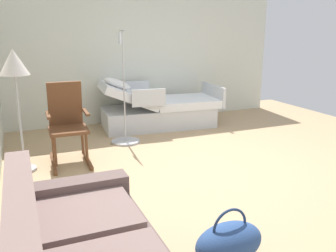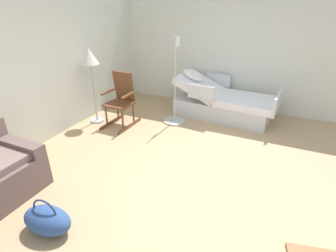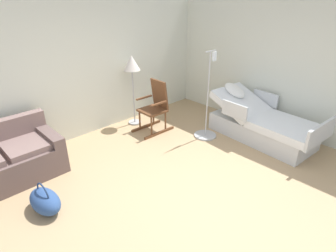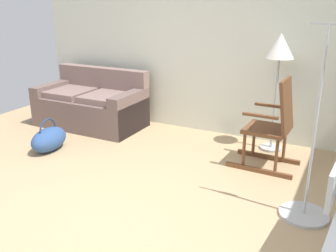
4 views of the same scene
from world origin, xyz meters
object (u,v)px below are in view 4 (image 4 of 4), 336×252
(rocking_chair, at_px, (273,126))
(duffel_bag, at_px, (49,139))
(couch, at_px, (92,106))
(iv_pole, at_px, (308,192))
(floor_lamp, at_px, (280,54))

(rocking_chair, height_order, duffel_bag, rocking_chair)
(couch, xyz_separation_m, iv_pole, (3.32, -1.20, -0.06))
(floor_lamp, relative_size, iv_pole, 0.88)
(couch, height_order, floor_lamp, floor_lamp)
(rocking_chair, bearing_deg, floor_lamp, 101.19)
(couch, relative_size, duffel_bag, 2.74)
(rocking_chair, distance_m, floor_lamp, 0.92)
(couch, distance_m, duffel_bag, 1.10)
(floor_lamp, distance_m, duffel_bag, 3.07)
(floor_lamp, height_order, duffel_bag, floor_lamp)
(rocking_chair, relative_size, floor_lamp, 0.71)
(rocking_chair, relative_size, iv_pole, 0.62)
(floor_lamp, bearing_deg, duffel_bag, -151.83)
(floor_lamp, xyz_separation_m, duffel_bag, (-2.53, -1.36, -1.07))
(rocking_chair, bearing_deg, duffel_bag, -163.21)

